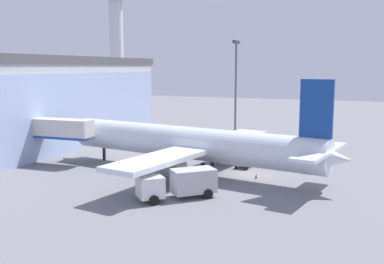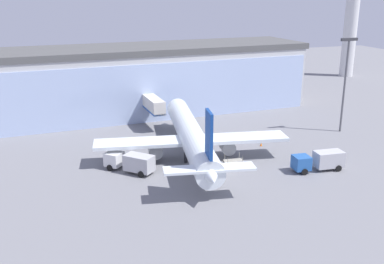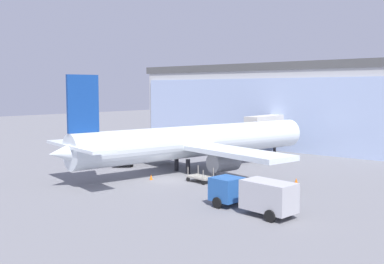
% 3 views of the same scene
% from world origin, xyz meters
% --- Properties ---
extents(ground, '(240.00, 240.00, 0.00)m').
position_xyz_m(ground, '(0.00, 0.00, 0.00)').
color(ground, slate).
extents(terminal_building, '(64.68, 19.30, 13.61)m').
position_xyz_m(terminal_building, '(0.01, 34.98, 6.81)').
color(terminal_building, '#B7B7B7').
rests_on(terminal_building, ground).
extents(jet_bridge, '(2.73, 12.66, 5.61)m').
position_xyz_m(jet_bridge, '(-3.24, 25.49, 4.24)').
color(jet_bridge, beige).
rests_on(jet_bridge, ground).
extents(apron_light_mast, '(3.20, 0.40, 16.54)m').
position_xyz_m(apron_light_mast, '(27.97, 10.03, 9.97)').
color(apron_light_mast, '#59595E').
rests_on(apron_light_mast, ground).
extents(airplane, '(28.90, 35.74, 10.89)m').
position_xyz_m(airplane, '(-1.68, 6.07, 3.37)').
color(airplane, white).
rests_on(airplane, ground).
extents(catering_truck, '(6.66, 6.77, 2.65)m').
position_xyz_m(catering_truck, '(-11.41, 3.43, 1.47)').
color(catering_truck, silver).
rests_on(catering_truck, ground).
extents(fuel_truck, '(7.45, 2.98, 2.65)m').
position_xyz_m(fuel_truck, '(13.79, -4.54, 1.47)').
color(fuel_truck, '#2659A5').
rests_on(fuel_truck, ground).
extents(baggage_cart, '(2.93, 1.84, 1.50)m').
position_xyz_m(baggage_cart, '(3.23, 1.32, 0.50)').
color(baggage_cart, '#9E998C').
rests_on(baggage_cart, ground).
extents(safety_cone_nose, '(0.36, 0.36, 0.55)m').
position_xyz_m(safety_cone_nose, '(-1.43, -1.27, 0.28)').
color(safety_cone_nose, orange).
rests_on(safety_cone_nose, ground).
extents(safety_cone_wingtip, '(0.36, 0.36, 0.55)m').
position_xyz_m(safety_cone_wingtip, '(10.80, 7.37, 0.28)').
color(safety_cone_wingtip, orange).
rests_on(safety_cone_wingtip, ground).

